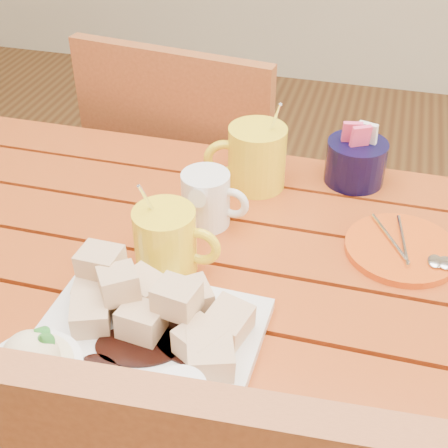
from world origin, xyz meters
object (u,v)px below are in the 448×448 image
(orange_saucer, at_px, (403,249))
(table, at_px, (205,343))
(coffee_mug_left, at_px, (255,156))
(chair_far, at_px, (198,195))
(dessert_plate, at_px, (118,348))
(coffee_mug_right, at_px, (167,240))

(orange_saucer, bearing_deg, table, -149.12)
(table, distance_m, coffee_mug_left, 0.33)
(table, relative_size, coffee_mug_left, 7.34)
(table, relative_size, chair_far, 1.33)
(table, height_order, orange_saucer, orange_saucer)
(dessert_plate, bearing_deg, coffee_mug_right, 91.36)
(dessert_plate, relative_size, chair_far, 0.31)
(dessert_plate, xyz_separation_m, chair_far, (-0.14, 0.73, -0.28))
(dessert_plate, height_order, coffee_mug_left, coffee_mug_left)
(coffee_mug_right, bearing_deg, table, -26.93)
(orange_saucer, xyz_separation_m, chair_far, (-0.46, 0.41, -0.25))
(table, bearing_deg, orange_saucer, 30.88)
(table, xyz_separation_m, chair_far, (-0.19, 0.57, -0.14))
(dessert_plate, height_order, orange_saucer, dessert_plate)
(coffee_mug_left, bearing_deg, table, -109.89)
(coffee_mug_left, bearing_deg, chair_far, 106.04)
(dessert_plate, relative_size, coffee_mug_left, 1.74)
(orange_saucer, relative_size, chair_far, 0.19)
(coffee_mug_left, bearing_deg, orange_saucer, -44.15)
(chair_far, bearing_deg, coffee_mug_left, 132.03)
(chair_far, bearing_deg, coffee_mug_right, 111.23)
(coffee_mug_right, relative_size, chair_far, 0.16)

